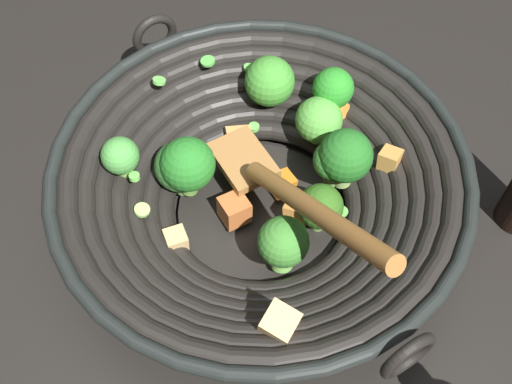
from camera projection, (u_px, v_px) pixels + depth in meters
name	position (u px, v px, depth m)	size (l,w,h in m)	color
ground_plane	(260.00, 214.00, 0.68)	(4.00, 4.00, 0.00)	black
wok	(261.00, 183.00, 0.64)	(0.42, 0.45, 0.20)	black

